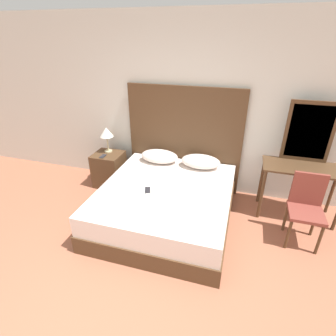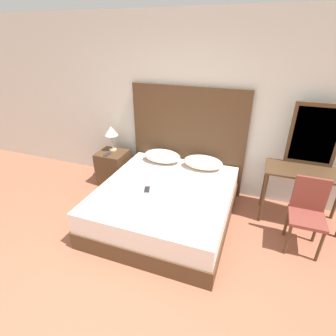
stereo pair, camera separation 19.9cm
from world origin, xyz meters
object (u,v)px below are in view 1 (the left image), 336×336
Objects in this scene: table_lamp at (107,133)px; vanity_desk at (302,176)px; phone_on_bed at (148,190)px; nightstand at (109,169)px; chair at (306,205)px; phone_on_nightstand at (103,156)px; bed at (166,204)px.

vanity_desk is at bearing -2.18° from table_lamp.
phone_on_bed is 1.31m from nightstand.
table_lamp reaches higher than chair.
table_lamp is at bearing 106.24° from nightstand.
chair reaches higher than phone_on_bed.
vanity_desk reaches higher than nightstand.
chair is at bearing -7.87° from phone_on_nightstand.
nightstand is (-1.01, 0.79, -0.24)m from phone_on_bed.
table_lamp is 0.38m from phone_on_nightstand.
nightstand is 3.79× the size of phone_on_nightstand.
phone_on_bed is 0.16× the size of vanity_desk.
phone_on_nightstand is 0.15× the size of vanity_desk.
table_lamp reaches higher than phone_on_bed.
vanity_desk reaches higher than phone_on_bed.
bed is 2.15× the size of chair.
table_lamp is at bearing 91.00° from phone_on_nightstand.
table_lamp is at bearing 149.29° from bed.
phone_on_nightstand is at bearing -178.36° from vanity_desk.
table_lamp reaches higher than nightstand.
bed is 0.37m from phone_on_bed.
chair reaches higher than vanity_desk.
table_lamp is at bearing 177.82° from vanity_desk.
nightstand is (-1.23, 0.65, 0.03)m from bed.
vanity_desk is at bearing -0.49° from nightstand.
table_lamp is 0.48× the size of chair.
phone_on_bed is (-0.21, -0.14, 0.27)m from bed.
phone_on_nightstand reaches higher than nightstand.
bed is 1.39m from nightstand.
chair is at bearing 7.68° from phone_on_bed.
bed is 3.31× the size of nightstand.
vanity_desk is 1.18× the size of chair.
bed is 1.83× the size of vanity_desk.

